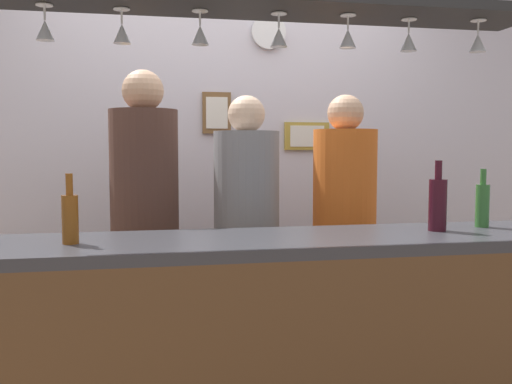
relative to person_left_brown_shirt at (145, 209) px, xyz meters
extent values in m
cube|color=silver|center=(0.52, 0.74, 0.24)|extent=(4.40, 0.06, 2.60)
cube|color=#38383D|center=(0.52, -0.71, -0.07)|extent=(2.70, 0.55, 0.04)
cube|color=black|center=(0.52, -0.66, 0.86)|extent=(2.20, 0.36, 0.04)
cylinder|color=silver|center=(-0.36, -0.60, 0.84)|extent=(0.06, 0.06, 0.00)
cylinder|color=silver|center=(-0.36, -0.60, 0.81)|extent=(0.01, 0.01, 0.06)
cone|color=silver|center=(-0.36, -0.60, 0.75)|extent=(0.07, 0.07, 0.08)
cylinder|color=silver|center=(-0.07, -0.59, 0.84)|extent=(0.06, 0.06, 0.00)
cylinder|color=silver|center=(-0.07, -0.59, 0.81)|extent=(0.01, 0.01, 0.06)
cone|color=silver|center=(-0.07, -0.59, 0.75)|extent=(0.07, 0.07, 0.08)
cylinder|color=silver|center=(0.23, -0.62, 0.84)|extent=(0.06, 0.06, 0.00)
cylinder|color=silver|center=(0.23, -0.62, 0.81)|extent=(0.01, 0.01, 0.06)
cone|color=silver|center=(0.23, -0.62, 0.75)|extent=(0.07, 0.07, 0.08)
cylinder|color=silver|center=(0.54, -0.63, 0.84)|extent=(0.06, 0.06, 0.00)
cylinder|color=silver|center=(0.54, -0.63, 0.81)|extent=(0.01, 0.01, 0.06)
cone|color=silver|center=(0.54, -0.63, 0.75)|extent=(0.07, 0.07, 0.08)
cylinder|color=silver|center=(0.82, -0.66, 0.84)|extent=(0.06, 0.06, 0.00)
cylinder|color=silver|center=(0.82, -0.66, 0.81)|extent=(0.01, 0.01, 0.06)
cone|color=silver|center=(0.82, -0.66, 0.75)|extent=(0.07, 0.07, 0.08)
cylinder|color=silver|center=(1.10, -0.64, 0.84)|extent=(0.06, 0.06, 0.00)
cylinder|color=silver|center=(1.10, -0.64, 0.81)|extent=(0.01, 0.01, 0.06)
cone|color=silver|center=(1.10, -0.64, 0.75)|extent=(0.07, 0.07, 0.08)
cylinder|color=silver|center=(1.39, -0.68, 0.84)|extent=(0.06, 0.06, 0.00)
cylinder|color=silver|center=(1.39, -0.68, 0.81)|extent=(0.01, 0.01, 0.06)
cone|color=silver|center=(1.39, -0.68, 0.75)|extent=(0.07, 0.07, 0.08)
cube|color=#2D334C|center=(0.00, 0.00, -0.64)|extent=(0.17, 0.18, 0.83)
cylinder|color=brown|center=(0.00, 0.00, 0.13)|extent=(0.34, 0.34, 0.72)
sphere|color=tan|center=(0.00, 0.00, 0.59)|extent=(0.21, 0.21, 0.21)
cube|color=#2D334C|center=(0.52, 0.00, -0.67)|extent=(0.17, 0.18, 0.78)
cylinder|color=gray|center=(0.52, 0.00, 0.05)|extent=(0.34, 0.34, 0.68)
sphere|color=beige|center=(0.52, 0.00, 0.48)|extent=(0.19, 0.19, 0.19)
cube|color=#2D334C|center=(1.06, 0.00, -0.67)|extent=(0.17, 0.18, 0.78)
cylinder|color=orange|center=(1.06, 0.00, 0.06)|extent=(0.34, 0.34, 0.68)
sphere|color=tan|center=(1.06, 0.00, 0.49)|extent=(0.19, 0.19, 0.19)
cylinder|color=#380F19|center=(1.23, -0.68, 0.06)|extent=(0.08, 0.08, 0.22)
cylinder|color=#380F19|center=(1.23, -0.68, 0.21)|extent=(0.03, 0.03, 0.08)
cylinder|color=brown|center=(-0.27, -0.72, 0.04)|extent=(0.06, 0.06, 0.18)
cylinder|color=brown|center=(-0.27, -0.72, 0.17)|extent=(0.03, 0.03, 0.08)
cylinder|color=#336B2D|center=(1.48, -0.61, 0.05)|extent=(0.06, 0.06, 0.19)
cylinder|color=#336B2D|center=(1.48, -0.61, 0.18)|extent=(0.03, 0.03, 0.07)
cube|color=#B29338|center=(1.05, 0.70, 0.38)|extent=(0.30, 0.02, 0.18)
cube|color=white|center=(1.05, 0.69, 0.38)|extent=(0.23, 0.01, 0.14)
cube|color=brown|center=(0.45, 0.70, 0.53)|extent=(0.18, 0.02, 0.26)
cube|color=white|center=(0.45, 0.69, 0.53)|extent=(0.14, 0.01, 0.20)
cylinder|color=white|center=(0.79, 0.69, 1.04)|extent=(0.22, 0.03, 0.22)
camera|label=1|loc=(0.01, -2.87, 0.31)|focal=39.54mm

